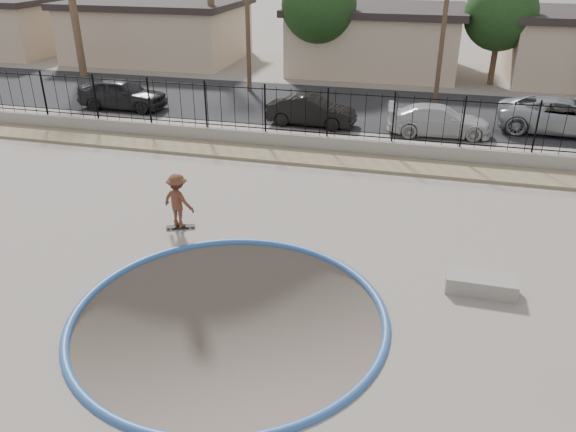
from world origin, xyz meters
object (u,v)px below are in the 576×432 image
(car_a, at_px, (122,94))
(car_c, at_px, (439,120))
(concrete_ledge, at_px, (481,284))
(car_b, at_px, (311,111))
(car_d, at_px, (564,116))
(skater, at_px, (178,204))
(skateboard, at_px, (181,226))

(car_a, xyz_separation_m, car_c, (15.03, -0.45, -0.11))
(concrete_ledge, bearing_deg, car_b, 119.20)
(concrete_ledge, relative_size, car_d, 0.30)
(car_c, distance_m, car_d, 5.35)
(skater, distance_m, car_a, 13.76)
(concrete_ledge, xyz_separation_m, car_a, (-16.20, 12.41, 0.57))
(skater, height_order, concrete_ledge, skater)
(skater, xyz_separation_m, car_d, (12.12, 12.33, -0.00))
(skateboard, distance_m, car_b, 10.85)
(concrete_ledge, distance_m, car_d, 14.13)
(skater, distance_m, skateboard, 0.73)
(skateboard, xyz_separation_m, car_b, (1.50, 10.73, 0.62))
(skateboard, xyz_separation_m, car_a, (-8.02, 11.18, 0.71))
(car_a, bearing_deg, concrete_ledge, -127.48)
(skater, relative_size, car_a, 0.37)
(car_a, relative_size, car_b, 1.10)
(skateboard, relative_size, car_a, 0.19)
(car_c, height_order, car_d, car_d)
(car_c, bearing_deg, car_a, 83.92)
(car_b, bearing_deg, car_d, -77.94)
(concrete_ledge, distance_m, car_a, 20.42)
(car_a, xyz_separation_m, car_b, (9.52, -0.45, -0.09))
(skater, height_order, car_c, skater)
(skater, bearing_deg, concrete_ledge, -172.88)
(skater, bearing_deg, car_b, -82.31)
(concrete_ledge, bearing_deg, skater, 171.47)
(car_b, distance_m, car_d, 10.74)
(car_a, height_order, car_b, car_a)
(skater, bearing_deg, car_a, -38.69)
(skater, relative_size, car_b, 0.40)
(concrete_ledge, distance_m, car_c, 12.02)
(skateboard, xyz_separation_m, concrete_ledge, (8.18, -1.23, 0.14))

